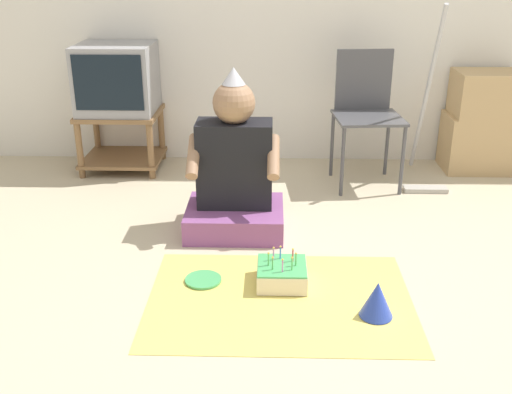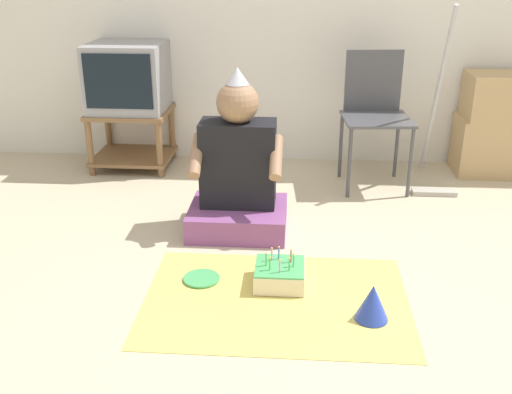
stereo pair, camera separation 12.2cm
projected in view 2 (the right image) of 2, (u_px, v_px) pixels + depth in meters
ground_plane at (353, 314)px, 2.59m from camera, size 16.00×16.00×0.00m
tv_stand at (132, 133)px, 4.29m from camera, size 0.55×0.49×0.42m
tv at (128, 77)px, 4.14m from camera, size 0.51×0.48×0.46m
folding_chair at (375, 108)px, 3.89m from camera, size 0.46×0.45×0.87m
cardboard_box_stack at (495, 126)px, 4.12m from camera, size 0.50×0.35×0.70m
dust_mop at (436, 138)px, 3.86m from camera, size 0.28×0.51×1.18m
person_seated at (238, 175)px, 3.28m from camera, size 0.54×0.45×0.90m
party_cloth at (276, 300)px, 2.69m from camera, size 1.19×0.84×0.01m
birthday_cake at (280, 275)px, 2.80m from camera, size 0.23×0.23×0.16m
party_hat_blue at (372, 302)px, 2.52m from camera, size 0.14×0.14×0.16m
paper_plate at (201, 278)px, 2.85m from camera, size 0.17×0.17×0.01m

